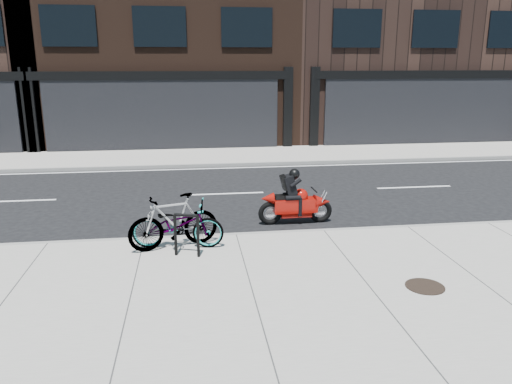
{
  "coord_description": "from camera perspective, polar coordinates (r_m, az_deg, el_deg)",
  "views": [
    {
      "loc": [
        -0.96,
        -12.38,
        3.86
      ],
      "look_at": [
        0.54,
        -1.28,
        0.9
      ],
      "focal_mm": 35.0,
      "sensor_mm": 36.0,
      "label": 1
    }
  ],
  "objects": [
    {
      "name": "motorcycle",
      "position": [
        12.14,
        4.91,
        -1.04
      ],
      "size": [
        1.84,
        0.39,
        1.37
      ],
      "rotation": [
        0.0,
        0.0,
        0.01
      ],
      "color": "black",
      "rests_on": "ground"
    },
    {
      "name": "ground",
      "position": [
        13.0,
        -3.11,
        -2.49
      ],
      "size": [
        120.0,
        120.0,
        0.0
      ],
      "primitive_type": "plane",
      "color": "black",
      "rests_on": "ground"
    },
    {
      "name": "bicycle_front",
      "position": [
        10.31,
        -8.95,
        -3.69
      ],
      "size": [
        1.94,
        0.88,
        0.99
      ],
      "primitive_type": "imported",
      "rotation": [
        0.0,
        0.0,
        1.45
      ],
      "color": "gray",
      "rests_on": "sidewalk_near"
    },
    {
      "name": "building_mideast",
      "position": [
        29.13,
        15.29,
        19.01
      ],
      "size": [
        12.0,
        10.0,
        12.5
      ],
      "primitive_type": "cube",
      "color": "black",
      "rests_on": "ground"
    },
    {
      "name": "manhole_cover",
      "position": [
        9.1,
        18.74,
        -10.18
      ],
      "size": [
        0.85,
        0.85,
        0.02
      ],
      "primitive_type": "cylinder",
      "rotation": [
        0.0,
        0.0,
        -0.35
      ],
      "color": "black",
      "rests_on": "sidewalk_near"
    },
    {
      "name": "bicycle_rear",
      "position": [
        10.29,
        -9.4,
        -3.33
      ],
      "size": [
        1.95,
        1.06,
        1.13
      ],
      "primitive_type": "imported",
      "rotation": [
        0.0,
        0.0,
        5.01
      ],
      "color": "gray",
      "rests_on": "sidewalk_near"
    },
    {
      "name": "sidewalk_far",
      "position": [
        20.51,
        -4.89,
        4.08
      ],
      "size": [
        60.0,
        3.5,
        0.13
      ],
      "primitive_type": "cube",
      "color": "gray",
      "rests_on": "ground"
    },
    {
      "name": "bike_rack",
      "position": [
        9.82,
        -7.95,
        -4.47
      ],
      "size": [
        0.5,
        0.2,
        0.87
      ],
      "rotation": [
        0.0,
        0.0,
        -0.32
      ],
      "color": "black",
      "rests_on": "sidewalk_near"
    },
    {
      "name": "sidewalk_near",
      "position": [
        8.35,
        -0.24,
        -12.21
      ],
      "size": [
        60.0,
        6.0,
        0.13
      ],
      "primitive_type": "cube",
      "color": "gray",
      "rests_on": "ground"
    }
  ]
}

